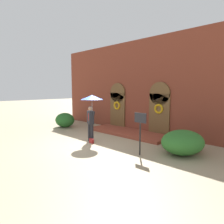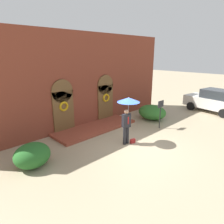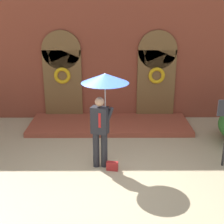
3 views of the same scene
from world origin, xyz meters
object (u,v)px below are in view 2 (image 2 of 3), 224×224
Objects in this scene: handbag at (133,141)px; shrub_right at (152,112)px; shrub_left at (32,155)px; parked_car at (214,101)px; person_with_umbrella at (128,107)px; sign_post at (160,110)px.

shrub_right reaches higher than handbag.
handbag is 4.26m from shrub_right.
handbag is 4.77m from shrub_left.
shrub_left is 13.53m from parked_car.
person_with_umbrella reaches higher than shrub_left.
parked_car is at bearing -25.08° from shrub_right.
handbag is 0.16× the size of sign_post.
parked_car is at bearing -8.75° from sign_post.
handbag is 0.14× the size of shrub_right.
parked_car is at bearing -8.88° from shrub_left.
person_with_umbrella is at bearing -179.51° from sign_post.
parked_car reaches higher than sign_post.
shrub_right is 5.41m from parked_car.
shrub_left reaches higher than shrub_right.
handbag is at bearing -158.10° from shrub_right.
shrub_left is (-7.32, 1.16, -0.66)m from sign_post.
sign_post is 1.20× the size of shrub_left.
sign_post is at bearing 171.25° from parked_car.
sign_post reaches higher than shrub_left.
shrub_right is at bearing 31.46° from handbag.
parked_car reaches higher than shrub_left.
sign_post is 0.40× the size of parked_car.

